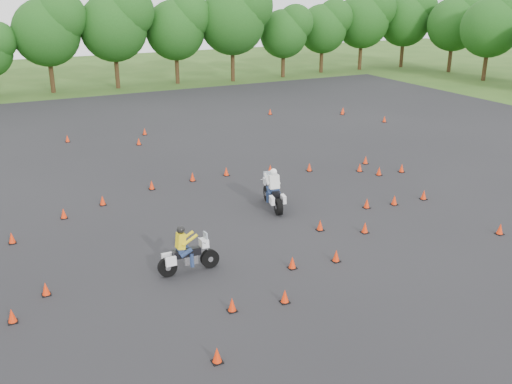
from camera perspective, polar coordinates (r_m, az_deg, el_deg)
The scene contains 6 objects.
ground at distance 22.40m, azimuth 4.61°, elevation -6.03°, with size 140.00×140.00×0.00m, color #2D5119.
asphalt_pad at distance 27.26m, azimuth -1.88°, elevation -1.07°, with size 62.00×62.00×0.00m, color black.
treeline at distance 53.90m, azimuth -11.40°, elevation 14.17°, with size 87.03×32.47×10.79m.
traffic_cones at distance 27.30m, azimuth -2.83°, elevation -0.54°, with size 36.93×32.87×0.45m.
rider_yellow at distance 20.62m, azimuth -6.75°, elevation -5.76°, with size 2.30×0.70×1.77m, color gold, non-canonical shape.
rider_white at distance 26.30m, azimuth 1.73°, elevation 0.43°, with size 2.57×0.79×1.98m, color silver, non-canonical shape.
Camera 1 is at (-10.57, -17.12, 9.82)m, focal length 40.00 mm.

